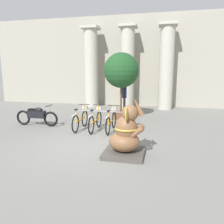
{
  "coord_description": "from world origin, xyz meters",
  "views": [
    {
      "loc": [
        2.18,
        -6.4,
        2.34
      ],
      "look_at": [
        0.59,
        0.61,
        1.0
      ],
      "focal_mm": 35.0,
      "sensor_mm": 36.0,
      "label": 1
    }
  ],
  "objects_px": {
    "bicycle_0": "(81,119)",
    "bicycle_1": "(96,120)",
    "bicycle_2": "(111,121)",
    "motorcycle": "(37,116)",
    "bicycle_3": "(128,122)",
    "elephant_statue": "(126,135)",
    "person_pedestrian": "(124,94)",
    "potted_tree": "(121,72)"
  },
  "relations": [
    {
      "from": "elephant_statue",
      "to": "person_pedestrian",
      "type": "relative_size",
      "value": 0.95
    },
    {
      "from": "elephant_statue",
      "to": "bicycle_3",
      "type": "bearing_deg",
      "value": 97.68
    },
    {
      "from": "potted_tree",
      "to": "bicycle_2",
      "type": "bearing_deg",
      "value": -88.99
    },
    {
      "from": "bicycle_1",
      "to": "elephant_statue",
      "type": "distance_m",
      "value": 2.88
    },
    {
      "from": "bicycle_3",
      "to": "elephant_statue",
      "type": "height_order",
      "value": "elephant_statue"
    },
    {
      "from": "potted_tree",
      "to": "motorcycle",
      "type": "bearing_deg",
      "value": -146.36
    },
    {
      "from": "bicycle_2",
      "to": "elephant_statue",
      "type": "height_order",
      "value": "elephant_statue"
    },
    {
      "from": "elephant_statue",
      "to": "potted_tree",
      "type": "relative_size",
      "value": 0.53
    },
    {
      "from": "bicycle_0",
      "to": "bicycle_1",
      "type": "distance_m",
      "value": 0.65
    },
    {
      "from": "bicycle_3",
      "to": "person_pedestrian",
      "type": "bearing_deg",
      "value": 101.45
    },
    {
      "from": "bicycle_2",
      "to": "person_pedestrian",
      "type": "relative_size",
      "value": 0.97
    },
    {
      "from": "bicycle_1",
      "to": "elephant_statue",
      "type": "height_order",
      "value": "elephant_statue"
    },
    {
      "from": "bicycle_1",
      "to": "elephant_statue",
      "type": "relative_size",
      "value": 1.02
    },
    {
      "from": "bicycle_3",
      "to": "motorcycle",
      "type": "distance_m",
      "value": 4.01
    },
    {
      "from": "bicycle_0",
      "to": "bicycle_2",
      "type": "distance_m",
      "value": 1.3
    },
    {
      "from": "bicycle_2",
      "to": "elephant_statue",
      "type": "relative_size",
      "value": 1.02
    },
    {
      "from": "bicycle_2",
      "to": "bicycle_3",
      "type": "relative_size",
      "value": 1.0
    },
    {
      "from": "person_pedestrian",
      "to": "potted_tree",
      "type": "height_order",
      "value": "potted_tree"
    },
    {
      "from": "bicycle_1",
      "to": "motorcycle",
      "type": "bearing_deg",
      "value": 177.22
    },
    {
      "from": "bicycle_3",
      "to": "elephant_statue",
      "type": "distance_m",
      "value": 2.41
    },
    {
      "from": "bicycle_0",
      "to": "bicycle_1",
      "type": "xyz_separation_m",
      "value": [
        0.65,
        -0.03,
        0.0
      ]
    },
    {
      "from": "bicycle_3",
      "to": "motorcycle",
      "type": "xyz_separation_m",
      "value": [
        -4.0,
        0.13,
        0.04
      ]
    },
    {
      "from": "motorcycle",
      "to": "potted_tree",
      "type": "relative_size",
      "value": 0.61
    },
    {
      "from": "bicycle_1",
      "to": "bicycle_0",
      "type": "bearing_deg",
      "value": 177.54
    },
    {
      "from": "motorcycle",
      "to": "person_pedestrian",
      "type": "relative_size",
      "value": 1.11
    },
    {
      "from": "bicycle_1",
      "to": "motorcycle",
      "type": "xyz_separation_m",
      "value": [
        -2.71,
        0.13,
        0.04
      ]
    },
    {
      "from": "person_pedestrian",
      "to": "bicycle_2",
      "type": "bearing_deg",
      "value": -88.0
    },
    {
      "from": "bicycle_0",
      "to": "bicycle_1",
      "type": "bearing_deg",
      "value": -2.46
    },
    {
      "from": "bicycle_3",
      "to": "potted_tree",
      "type": "relative_size",
      "value": 0.54
    },
    {
      "from": "bicycle_0",
      "to": "bicycle_2",
      "type": "relative_size",
      "value": 1.0
    },
    {
      "from": "bicycle_3",
      "to": "person_pedestrian",
      "type": "xyz_separation_m",
      "value": [
        -0.78,
        3.87,
        0.68
      ]
    },
    {
      "from": "bicycle_2",
      "to": "bicycle_3",
      "type": "bearing_deg",
      "value": -0.44
    },
    {
      "from": "bicycle_2",
      "to": "bicycle_3",
      "type": "xyz_separation_m",
      "value": [
        0.65,
        -0.0,
        0.0
      ]
    },
    {
      "from": "bicycle_3",
      "to": "bicycle_1",
      "type": "bearing_deg",
      "value": -179.8
    },
    {
      "from": "person_pedestrian",
      "to": "potted_tree",
      "type": "distance_m",
      "value": 1.97
    },
    {
      "from": "bicycle_1",
      "to": "person_pedestrian",
      "type": "distance_m",
      "value": 3.97
    },
    {
      "from": "bicycle_2",
      "to": "motorcycle",
      "type": "xyz_separation_m",
      "value": [
        -3.36,
        0.12,
        0.04
      ]
    },
    {
      "from": "bicycle_0",
      "to": "bicycle_3",
      "type": "distance_m",
      "value": 1.95
    },
    {
      "from": "bicycle_1",
      "to": "potted_tree",
      "type": "bearing_deg",
      "value": 75.41
    },
    {
      "from": "motorcycle",
      "to": "potted_tree",
      "type": "xyz_separation_m",
      "value": [
        3.31,
        2.21,
        1.87
      ]
    },
    {
      "from": "elephant_statue",
      "to": "person_pedestrian",
      "type": "xyz_separation_m",
      "value": [
        -1.1,
        6.25,
        0.51
      ]
    },
    {
      "from": "bicycle_1",
      "to": "bicycle_3",
      "type": "bearing_deg",
      "value": 0.2
    }
  ]
}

